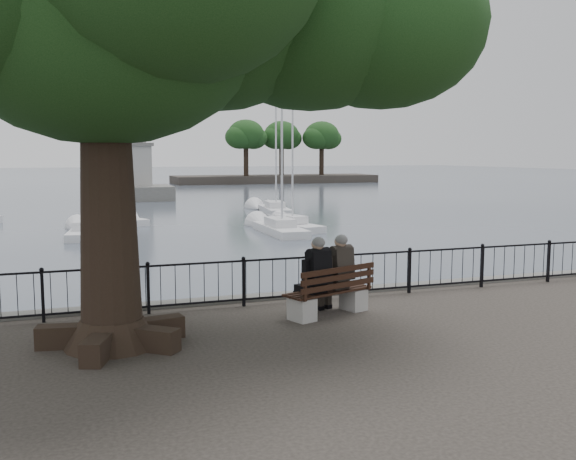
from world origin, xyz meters
name	(u,v)px	position (x,y,z in m)	size (l,w,h in m)	color
harbor	(281,319)	(0.00, 3.00, -0.50)	(260.00, 260.00, 1.20)	#5A5853
railing	(288,277)	(0.00, 2.50, 0.56)	(22.06, 0.06, 1.00)	black
bench	(330,298)	(0.43, 1.18, 0.36)	(2.03, 1.20, 1.03)	#979590
person_left	(313,280)	(0.06, 1.16, 0.75)	(0.66, 0.89, 1.63)	black
person_right	(336,276)	(0.63, 1.37, 0.75)	(0.66, 0.89, 1.63)	black
lion_monument	(139,177)	(2.00, 49.94, 1.13)	(5.75, 5.75, 8.55)	#5A5853
sailboat_b	(85,229)	(-3.62, 23.99, -0.64)	(2.08, 5.27, 11.90)	silver
sailboat_c	(280,228)	(6.27, 21.77, -0.67)	(1.67, 5.61, 11.22)	silver
sailboat_d	(291,225)	(7.44, 23.34, -0.72)	(2.53, 5.13, 8.59)	silver
sailboat_f	(119,218)	(-1.43, 29.92, -0.69)	(3.21, 5.33, 10.19)	silver
sailboat_g	(275,208)	(9.77, 33.41, -0.67)	(2.30, 5.79, 11.42)	silver
far_shore	(280,156)	(25.54, 79.46, 3.00)	(30.00, 8.60, 9.18)	#2A2520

